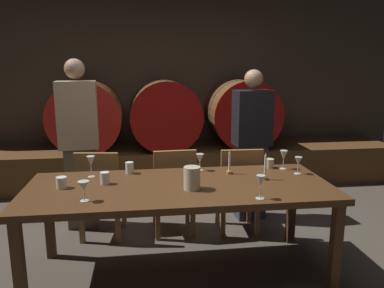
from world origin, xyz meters
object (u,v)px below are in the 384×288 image
Objects in this scene: wine_glass_left at (84,187)px; wine_glass_center_left at (200,159)px; chair_left at (100,190)px; cup_far_left at (62,183)px; wine_barrel_left at (87,116)px; chair_right at (239,186)px; wine_glass_center_right at (261,182)px; dining_table at (180,193)px; candle_right at (265,172)px; cup_center_left at (105,178)px; cup_far_right at (269,163)px; guest_left at (79,144)px; wine_barrel_right at (241,113)px; wine_barrel_center at (165,114)px; wine_glass_far_left at (91,162)px; wine_glass_right at (284,156)px; wine_glass_far_right at (298,162)px; pitcher at (192,178)px; guest_right at (251,145)px; cup_center_right at (130,168)px; candle_left at (229,167)px; chair_center at (174,187)px.

wine_glass_left is 1.10m from wine_glass_center_left.
wine_glass_center_left reaches higher than chair_left.
wine_barrel_left is at bearing 92.78° from cup_far_left.
wine_glass_center_right is (-0.13, -1.05, 0.39)m from chair_right.
dining_table is 0.71m from candle_right.
cup_center_left is 1.14× the size of cup_far_right.
guest_left is at bearing -48.69° from chair_left.
wine_barrel_right is at bearing 82.25° from cup_far_right.
wine_glass_center_right is (0.48, -2.78, -0.10)m from wine_barrel_center.
guest_left reaches higher than wine_glass_far_left.
dining_table is at bearing 140.43° from chair_left.
chair_left is at bearing 133.22° from dining_table.
wine_glass_right is 0.18m from wine_glass_far_right.
pitcher is 1.81× the size of cup_center_left.
candle_right is at bearing 67.72° from wine_glass_center_right.
guest_right reaches higher than wine_glass_center_right.
wine_barrel_left is 5.31× the size of wine_glass_far_left.
wine_glass_far_right is (0.98, -2.24, -0.12)m from wine_barrel_center.
dining_table is at bearing -91.05° from wine_barrel_center.
wine_glass_center_left is 0.61m from cup_center_right.
cup_center_left is (0.11, 0.36, -0.05)m from wine_glass_left.
wine_glass_far_right is (0.94, 0.28, 0.02)m from pitcher.
dining_table is at bearing -23.46° from wine_glass_far_left.
pitcher is (-0.37, -0.36, 0.03)m from candle_left.
candle_right reaches higher than wine_glass_center_right.
wine_glass_far_right reaches higher than cup_center_left.
wine_barrel_left reaches higher than candle_right.
wine_glass_left is (-0.72, -2.66, -0.12)m from wine_barrel_center.
guest_right is 2.03m from cup_far_left.
wine_glass_center_left is (-0.23, 0.13, 0.05)m from candle_left.
cup_center_right is (0.18, 0.27, 0.00)m from cup_center_left.
cup_center_right is at bearing 65.52° from wine_glass_left.
guest_right is 9.50× the size of wine_glass_center_right.
candle_right is (0.68, -0.68, 0.33)m from chair_center.
wine_glass_center_right is 1.18m from cup_center_right.
chair_left is at bearing 137.53° from wine_glass_center_right.
guest_right is at bearing -161.28° from chair_left.
guest_left is 9.96× the size of pitcher.
dining_table is 10.39× the size of candle_right.
cup_far_left is (-1.10, -0.34, -0.06)m from wine_glass_center_left.
guest_right is at bearing 99.56° from wine_glass_far_right.
chair_left reaches higher than cup_center_left.
wine_glass_center_left reaches higher than cup_far_left.
wine_barrel_right is 5.55× the size of wine_glass_center_right.
wine_glass_far_right is at bearing 16.46° from pitcher.
wine_barrel_center is 4.50× the size of candle_left.
guest_right is (1.56, 0.32, 0.33)m from chair_left.
cup_center_left is at bearing 27.99° from guest_right.
candle_left reaches higher than cup_far_left.
wine_glass_far_right is at bearing -8.16° from cup_center_right.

